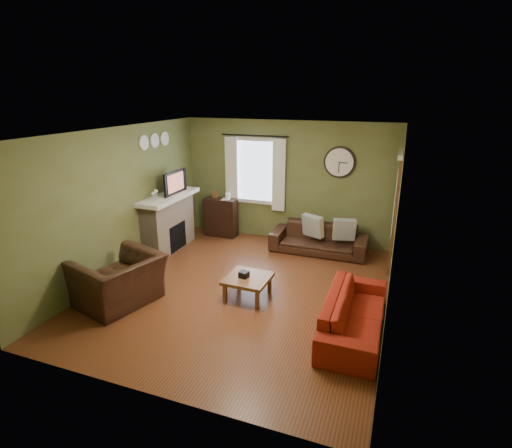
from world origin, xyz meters
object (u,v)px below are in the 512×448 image
(armchair, at_px, (119,280))
(coffee_table, at_px, (248,287))
(bookshelf, at_px, (221,217))
(sofa_brown, at_px, (319,239))
(sofa_red, at_px, (354,314))

(armchair, bearing_deg, coffee_table, 130.59)
(bookshelf, height_order, armchair, bookshelf)
(bookshelf, xyz_separation_m, coffee_table, (1.64, -2.50, -0.25))
(sofa_brown, bearing_deg, armchair, -128.18)
(armchair, distance_m, coffee_table, 2.00)
(bookshelf, bearing_deg, sofa_red, -40.75)
(sofa_brown, xyz_separation_m, coffee_table, (-0.67, -2.30, -0.10))
(bookshelf, relative_size, sofa_red, 0.45)
(sofa_brown, distance_m, sofa_red, 2.88)
(sofa_red, xyz_separation_m, armchair, (-3.52, -0.46, 0.11))
(sofa_brown, bearing_deg, bookshelf, 174.90)
(armchair, bearing_deg, sofa_brown, 157.36)
(sofa_red, bearing_deg, sofa_brown, 21.39)
(sofa_brown, relative_size, armchair, 1.64)
(sofa_red, relative_size, armchair, 1.62)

